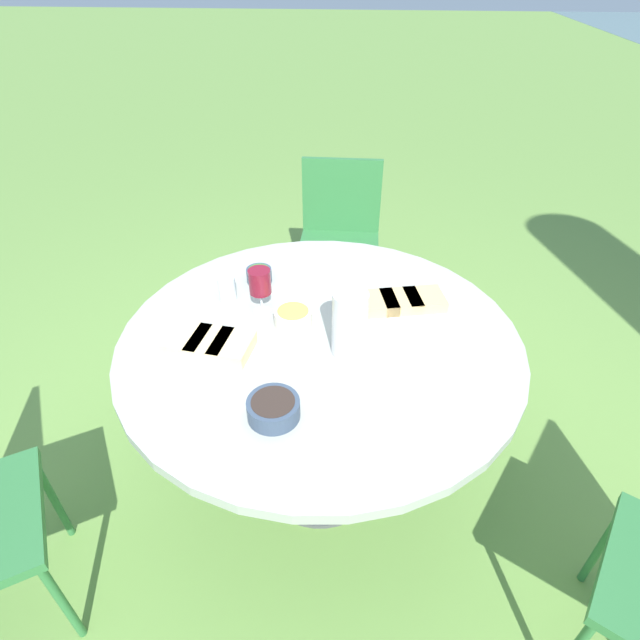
{
  "coord_description": "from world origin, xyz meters",
  "views": [
    {
      "loc": [
        1.29,
        0.13,
        1.79
      ],
      "look_at": [
        0.0,
        0.0,
        0.82
      ],
      "focal_mm": 28.0,
      "sensor_mm": 36.0,
      "label": 1
    }
  ],
  "objects": [
    {
      "name": "ground_plane",
      "position": [
        0.0,
        0.0,
        0.0
      ],
      "size": [
        40.0,
        40.0,
        0.0
      ],
      "primitive_type": "plane",
      "color": "#668E42"
    },
    {
      "name": "dining_table",
      "position": [
        0.0,
        0.0,
        0.66
      ],
      "size": [
        1.33,
        1.33,
        0.76
      ],
      "color": "#4C4C51",
      "rests_on": "ground_plane"
    },
    {
      "name": "chair_near_right",
      "position": [
        -1.25,
        -0.01,
        0.52
      ],
      "size": [
        0.42,
        0.44,
        0.89
      ],
      "color": "#2D6B38",
      "rests_on": "ground_plane"
    },
    {
      "name": "water_pitcher",
      "position": [
        0.08,
        0.1,
        0.87
      ],
      "size": [
        0.12,
        0.11,
        0.22
      ],
      "color": "silver",
      "rests_on": "dining_table"
    },
    {
      "name": "wine_glass",
      "position": [
        -0.11,
        -0.21,
        0.88
      ],
      "size": [
        0.08,
        0.08,
        0.17
      ],
      "color": "silver",
      "rests_on": "dining_table"
    },
    {
      "name": "platter_bread_main",
      "position": [
        0.13,
        -0.33,
        0.79
      ],
      "size": [
        0.26,
        0.36,
        0.07
      ],
      "color": "white",
      "rests_on": "dining_table"
    },
    {
      "name": "platter_charcuterie",
      "position": [
        -0.16,
        0.27,
        0.79
      ],
      "size": [
        0.27,
        0.41,
        0.06
      ],
      "color": "white",
      "rests_on": "dining_table"
    },
    {
      "name": "bowl_fries",
      "position": [
        -0.05,
        -0.1,
        0.79
      ],
      "size": [
        0.13,
        0.13,
        0.06
      ],
      "color": "beige",
      "rests_on": "dining_table"
    },
    {
      "name": "bowl_salad",
      "position": [
        -0.31,
        -0.26,
        0.79
      ],
      "size": [
        0.1,
        0.1,
        0.06
      ],
      "color": "#334256",
      "rests_on": "dining_table"
    },
    {
      "name": "bowl_olives",
      "position": [
        0.37,
        -0.09,
        0.79
      ],
      "size": [
        0.15,
        0.15,
        0.06
      ],
      "color": "#334256",
      "rests_on": "dining_table"
    },
    {
      "name": "cup_water_near",
      "position": [
        -0.17,
        -0.35,
        0.81
      ],
      "size": [
        0.06,
        0.06,
        0.09
      ],
      "color": "silver",
      "rests_on": "dining_table"
    }
  ]
}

